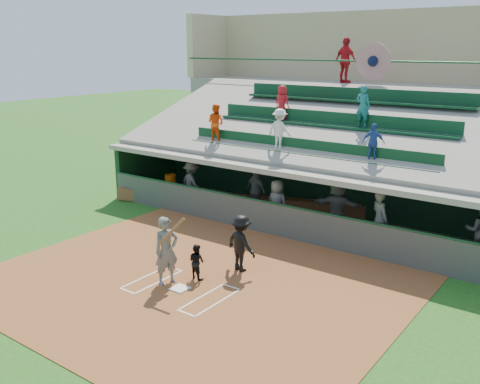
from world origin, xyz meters
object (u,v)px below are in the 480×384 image
Objects in this scene: white_table at (170,192)px; batter_at_plate at (167,250)px; home_plate at (180,288)px; water_cooler at (170,180)px; catcher at (197,261)px.

batter_at_plate is at bearing -33.40° from white_table.
home_plate is 8.52m from white_table.
home_plate is 8.52m from water_cooler.
batter_at_plate reaches higher than catcher.
water_cooler is at bearing 134.76° from home_plate.
home_plate is at bearing -31.23° from white_table.
batter_at_plate is 1.98× the size of catcher.
water_cooler is (-5.97, 6.02, 0.87)m from home_plate.
batter_at_plate is 2.67× the size of white_table.
home_plate is at bearing -45.24° from water_cooler.
home_plate is 0.98× the size of water_cooler.
white_table is at bearing 134.89° from home_plate.
batter_at_plate is 0.93m from catcher.
catcher is (-0.08, 0.78, 0.48)m from home_plate.
catcher is at bearing -27.62° from white_table.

